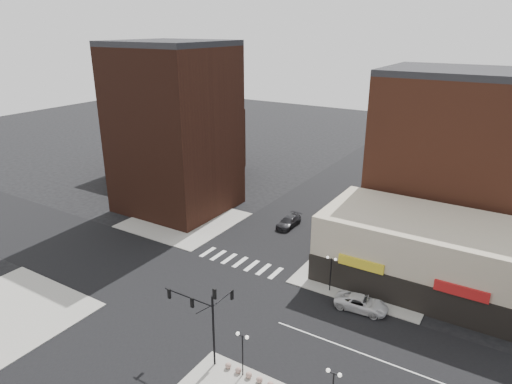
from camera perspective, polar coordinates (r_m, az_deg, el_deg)
The scene contains 15 objects.
ground at distance 51.97m, azimuth -7.04°, elevation -12.46°, with size 240.00×240.00×0.00m, color black.
road_ew at distance 51.96m, azimuth -7.04°, elevation -12.45°, with size 200.00×14.00×0.02m, color black.
road_ns at distance 51.96m, azimuth -7.04°, elevation -12.45°, with size 14.00×200.00×0.02m, color black.
sidewalk_nw at distance 70.07m, azimuth -8.94°, elevation -3.49°, with size 15.00×15.00×0.12m, color gray.
sidewalk_ne at distance 57.20m, azimuth 14.11°, elevation -9.61°, with size 15.00×15.00×0.12m, color gray.
building_nw at distance 71.95m, azimuth -10.15°, elevation 7.51°, with size 16.00×15.00×25.00m, color #381B12.
building_nw_low at distance 93.11m, azimuth -9.58°, elevation 6.30°, with size 20.00×18.00×12.00m, color #381B12.
building_ne_midrise at distance 65.92m, azimuth 22.81°, elevation 3.73°, with size 18.00×15.00×22.00m, color brown.
building_ne_row at distance 54.90m, azimuth 21.05°, elevation -7.90°, with size 24.20×12.20×8.00m.
traffic_signal at distance 40.35m, azimuth -6.20°, elevation -14.60°, with size 5.59×3.09×7.77m.
street_lamp_se_a at distance 39.44m, azimuth -1.71°, elevation -18.44°, with size 1.22×0.32×4.16m.
street_lamp_se_b at distance 36.66m, azimuth 9.64°, elevation -22.34°, with size 1.22×0.32×4.16m.
street_lamp_ne at distance 50.94m, azimuth 9.37°, elevation -9.00°, with size 1.22×0.32×4.16m.
white_suv at distance 49.86m, azimuth 13.03°, elevation -13.39°, with size 2.52×5.47×1.52m, color silver.
dark_sedan_north at distance 67.11m, azimuth 4.11°, elevation -3.74°, with size 2.08×5.13×1.49m, color black.
Camera 1 is at (28.23, -33.55, 27.91)m, focal length 32.00 mm.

